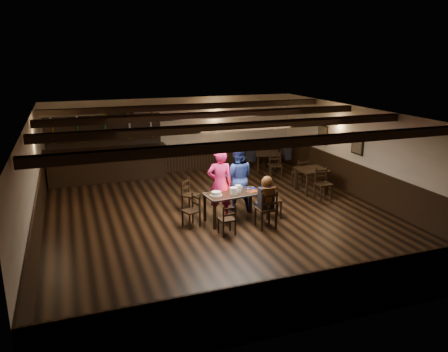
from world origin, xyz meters
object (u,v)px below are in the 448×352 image
object	(u,v)px
chair_near_right	(267,207)
chair_near_left	(228,217)
dining_table	(233,196)
woman_pink	(220,184)
bar_counter	(107,160)
man_blue	(237,178)
cake	(216,194)

from	to	relation	value
chair_near_right	chair_near_left	bearing A→B (deg)	-176.55
dining_table	chair_near_right	xyz separation A→B (m)	(0.59, -0.78, -0.09)
woman_pink	bar_counter	bearing A→B (deg)	-50.21
man_blue	woman_pink	bearing A→B (deg)	50.32
dining_table	chair_near_left	bearing A→B (deg)	-118.69
man_blue	dining_table	bearing A→B (deg)	82.91
man_blue	bar_counter	bearing A→B (deg)	-32.69
bar_counter	chair_near_right	bearing A→B (deg)	-60.14
bar_counter	man_blue	bearing A→B (deg)	-53.53
man_blue	chair_near_right	bearing A→B (deg)	117.94
chair_near_right	cake	bearing A→B (deg)	143.95
chair_near_left	chair_near_right	xyz separation A→B (m)	(1.06, 0.06, 0.12)
dining_table	cake	size ratio (longest dim) A/B	5.03
woman_pink	chair_near_right	bearing A→B (deg)	136.17
chair_near_right	man_blue	world-z (taller)	man_blue
chair_near_left	dining_table	bearing A→B (deg)	61.31
chair_near_left	cake	size ratio (longest dim) A/B	2.55
chair_near_left	cake	xyz separation A→B (m)	(-0.01, 0.84, 0.34)
chair_near_left	man_blue	distance (m)	1.88
chair_near_left	man_blue	xyz separation A→B (m)	(0.87, 1.61, 0.46)
man_blue	bar_counter	distance (m)	5.23
chair_near_left	cake	bearing A→B (deg)	90.49
woman_pink	man_blue	xyz separation A→B (m)	(0.63, 0.36, 0.00)
dining_table	cake	distance (m)	0.49
chair_near_left	cake	distance (m)	0.91
woman_pink	man_blue	size ratio (longest dim) A/B	1.00
chair_near_left	chair_near_right	distance (m)	1.07
dining_table	bar_counter	distance (m)	5.65
chair_near_left	woman_pink	bearing A→B (deg)	79.43
dining_table	man_blue	xyz separation A→B (m)	(0.40, 0.76, 0.25)
woman_pink	bar_counter	size ratio (longest dim) A/B	0.46
dining_table	man_blue	world-z (taller)	man_blue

